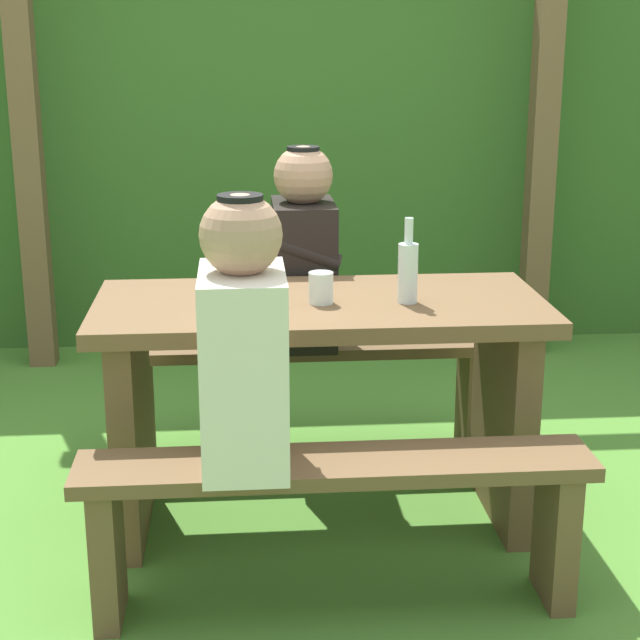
% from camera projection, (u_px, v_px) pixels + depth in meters
% --- Properties ---
extents(ground_plane, '(12.00, 12.00, 0.00)m').
position_uv_depth(ground_plane, '(320.00, 519.00, 3.32)').
color(ground_plane, '#4C822E').
extents(hedge_backdrop, '(6.40, 0.73, 2.08)m').
position_uv_depth(hedge_backdrop, '(284.00, 133.00, 5.28)').
color(hedge_backdrop, '#356024').
rests_on(hedge_backdrop, ground_plane).
extents(pergola_post_left, '(0.12, 0.12, 2.02)m').
position_uv_depth(pergola_post_left, '(28.00, 154.00, 4.60)').
color(pergola_post_left, brown).
rests_on(pergola_post_left, ground_plane).
extents(pergola_post_right, '(0.12, 0.12, 2.02)m').
position_uv_depth(pergola_post_right, '(542.00, 150.00, 4.79)').
color(pergola_post_right, brown).
rests_on(pergola_post_right, ground_plane).
extents(picnic_table, '(1.40, 0.64, 0.75)m').
position_uv_depth(picnic_table, '(320.00, 373.00, 3.18)').
color(picnic_table, brown).
rests_on(picnic_table, ground_plane).
extents(bench_near, '(1.40, 0.24, 0.45)m').
position_uv_depth(bench_near, '(336.00, 502.00, 2.72)').
color(bench_near, brown).
rests_on(bench_near, ground_plane).
extents(bench_far, '(1.40, 0.24, 0.45)m').
position_uv_depth(bench_far, '(309.00, 374.00, 3.74)').
color(bench_far, brown).
rests_on(bench_far, ground_plane).
extents(person_white_shirt, '(0.25, 0.35, 0.72)m').
position_uv_depth(person_white_shirt, '(243.00, 343.00, 2.58)').
color(person_white_shirt, silver).
rests_on(person_white_shirt, bench_near).
extents(person_black_coat, '(0.25, 0.35, 0.72)m').
position_uv_depth(person_black_coat, '(304.00, 254.00, 3.61)').
color(person_black_coat, black).
rests_on(person_black_coat, bench_far).
extents(drinking_glass, '(0.08, 0.08, 0.10)m').
position_uv_depth(drinking_glass, '(322.00, 288.00, 3.07)').
color(drinking_glass, silver).
rests_on(drinking_glass, picnic_table).
extents(bottle_left, '(0.07, 0.07, 0.24)m').
position_uv_depth(bottle_left, '(255.00, 268.00, 3.11)').
color(bottle_left, silver).
rests_on(bottle_left, picnic_table).
extents(bottle_right, '(0.06, 0.06, 0.26)m').
position_uv_depth(bottle_right, '(408.00, 270.00, 3.06)').
color(bottle_right, silver).
rests_on(bottle_right, picnic_table).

